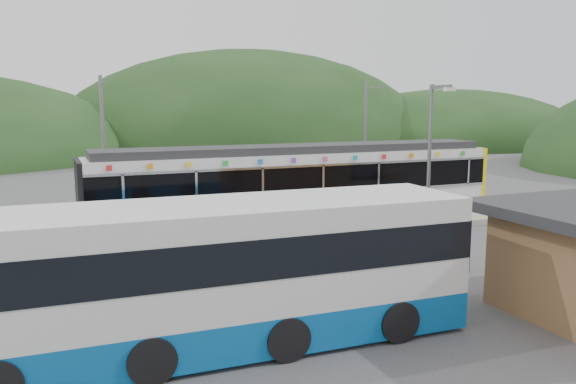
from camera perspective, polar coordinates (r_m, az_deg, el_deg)
name	(u,v)px	position (r m, az deg, el deg)	size (l,w,h in m)	color
ground	(321,255)	(21.58, 3.41, -6.37)	(120.00, 120.00, 0.00)	#4C4C4F
hills	(384,217)	(29.06, 9.70, -2.53)	(146.00, 149.00, 26.00)	#1E3D19
platform	(288,233)	(24.45, -0.05, -4.18)	(26.00, 3.20, 0.30)	#9E9E99
yellow_line	(300,236)	(23.26, 1.21, -4.47)	(26.00, 0.10, 0.01)	yellow
train	(300,180)	(27.27, 1.28, 1.26)	(20.44, 3.01, 3.74)	black
catenary_mast_west	(104,149)	(27.36, -18.20, 4.18)	(0.18, 1.80, 7.00)	slate
catenary_mast_east	(366,141)	(31.78, 7.91, 5.12)	(0.18, 1.80, 7.00)	slate
bus	(207,280)	(13.27, -8.19, -8.80)	(12.62, 3.36, 3.41)	#0B5CAB
lamp_post	(431,163)	(19.18, 14.37, 2.92)	(0.36, 1.11, 6.32)	slate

